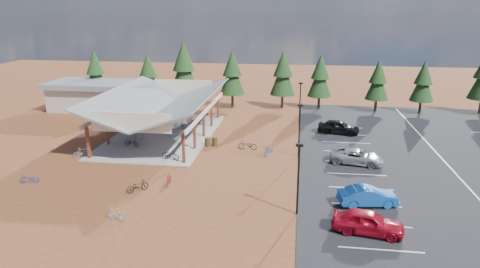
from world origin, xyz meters
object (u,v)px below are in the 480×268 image
bike_10 (29,179)px  bike_11 (169,179)px  lamp_post_0 (298,174)px  bike_4 (170,155)px  bike_6 (178,125)px  lamp_post_1 (299,127)px  bike_7 (194,119)px  bike_16 (247,145)px  lamp_post_2 (300,100)px  bike_5 (176,135)px  outbuilding (90,95)px  bike_1 (137,135)px  bike_0 (132,142)px  bike_2 (156,124)px  bike_13 (116,214)px  car_4 (339,127)px  trash_bin_1 (215,141)px  car_0 (368,222)px  car_1 (368,196)px  bike_12 (137,186)px  bike_3 (150,116)px  bike_pavilion (162,102)px  bike_14 (269,150)px  car_2 (357,157)px  trash_bin_0 (208,142)px

bike_10 → bike_11: size_ratio=0.92×
lamp_post_0 → bike_4: lamp_post_0 is taller
bike_6 → lamp_post_1: bearing=-119.4°
lamp_post_0 → bike_7: size_ratio=2.91×
bike_7 → bike_16: bearing=-143.8°
lamp_post_1 → lamp_post_2: size_ratio=1.00×
lamp_post_0 → bike_10: size_ratio=3.39×
bike_5 → outbuilding: bearing=32.2°
bike_1 → bike_7: bike_7 is taller
bike_0 → bike_11: bearing=-130.7°
bike_2 → bike_13: size_ratio=1.03×
lamp_post_2 → bike_6: bearing=-161.9°
lamp_post_2 → bike_16: bearing=-115.6°
bike_6 → bike_10: size_ratio=1.18×
lamp_post_2 → car_4: (4.43, -3.66, -2.16)m
trash_bin_1 → car_0: (13.05, -16.26, 0.34)m
car_0 → car_1: car_0 is taller
bike_5 → car_1: 22.65m
bike_7 → bike_12: size_ratio=0.97×
bike_2 → bike_7: bike_7 is taller
outbuilding → bike_6: bearing=-29.7°
outbuilding → trash_bin_1: 24.69m
bike_6 → bike_13: bike_6 is taller
lamp_post_1 → bike_0: 17.12m
bike_5 → car_0: bearing=-154.7°
bike_11 → bike_10: bearing=-179.8°
outbuilding → bike_3: size_ratio=6.83×
bike_pavilion → bike_6: bike_pavilion is taller
bike_13 → lamp_post_1: bearing=158.9°
bike_13 → bike_3: bearing=-147.0°
bike_5 → bike_11: bike_5 is taller
bike_10 → lamp_post_0: bearing=73.7°
trash_bin_1 → car_4: (13.01, 6.14, 0.37)m
lamp_post_1 → bike_pavilion: bearing=161.6°
bike_2 → bike_12: (4.45, -17.69, -0.04)m
bike_6 → bike_11: (3.68, -15.79, -0.08)m
bike_11 → bike_13: 6.49m
lamp_post_2 → bike_2: 17.50m
outbuilding → bike_14: size_ratio=5.77×
trash_bin_1 → bike_14: bearing=-20.9°
trash_bin_1 → bike_12: 12.71m
outbuilding → bike_0: 19.70m
trash_bin_1 → bike_12: bearing=-107.2°
trash_bin_1 → car_2: size_ratio=0.19×
bike_14 → car_1: size_ratio=0.45×
bike_0 → bike_3: 10.57m
bike_3 → bike_11: (8.38, -19.27, -0.09)m
trash_bin_0 → lamp_post_2: bearing=47.2°
lamp_post_2 → bike_16: size_ratio=2.69×
bike_4 → bike_14: (9.01, 2.80, -0.08)m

